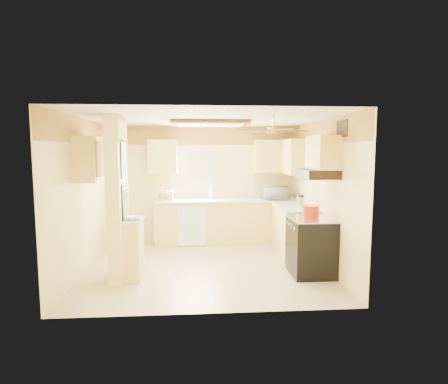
{
  "coord_description": "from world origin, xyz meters",
  "views": [
    {
      "loc": [
        -0.15,
        -6.28,
        1.99
      ],
      "look_at": [
        0.34,
        0.35,
        1.24
      ],
      "focal_mm": 30.0,
      "sensor_mm": 36.0,
      "label": 1
    }
  ],
  "objects": [
    {
      "name": "dish_rack",
      "position": [
        -0.8,
        1.61,
        1.01
      ],
      "size": [
        0.36,
        0.27,
        0.2
      ],
      "color": "#DDBB7F",
      "rests_on": "countertop_back"
    },
    {
      "name": "ceiling_fan",
      "position": [
        1.0,
        -0.7,
        2.29
      ],
      "size": [
        1.15,
        1.15,
        0.26
      ],
      "color": "gold",
      "rests_on": "ceiling"
    },
    {
      "name": "window",
      "position": [
        -0.25,
        1.89,
        1.55
      ],
      "size": [
        0.92,
        0.02,
        1.02
      ],
      "color": "white",
      "rests_on": "wall_back"
    },
    {
      "name": "upper_cab_back_right",
      "position": [
        1.55,
        1.72,
        1.85
      ],
      "size": [
        0.9,
        0.35,
        0.7
      ],
      "primitive_type": "cube",
      "color": "#E5D063",
      "rests_on": "wall_back"
    },
    {
      "name": "upper_cab_over_stove",
      "position": [
        1.82,
        -0.55,
        1.95
      ],
      "size": [
        0.35,
        0.76,
        0.52
      ],
      "primitive_type": "cube",
      "color": "#E5D063",
      "rests_on": "wall_right"
    },
    {
      "name": "countertop_back",
      "position": [
        0.5,
        1.59,
        0.92
      ],
      "size": [
        3.04,
        0.64,
        0.04
      ],
      "primitive_type": "cube",
      "color": "silver",
      "rests_on": "lower_cabinets_back"
    },
    {
      "name": "ceiling_light_panel",
      "position": [
        0.1,
        0.5,
        2.46
      ],
      "size": [
        1.35,
        0.95,
        0.06
      ],
      "color": "brown",
      "rests_on": "ceiling"
    },
    {
      "name": "ledge_top",
      "position": [
        -1.13,
        -0.55,
        0.92
      ],
      "size": [
        0.28,
        0.58,
        0.04
      ],
      "primitive_type": "cube",
      "color": "silver",
      "rests_on": "partition_ledge"
    },
    {
      "name": "lower_cabinets_back",
      "position": [
        0.5,
        1.6,
        0.45
      ],
      "size": [
        3.0,
        0.6,
        0.9
      ],
      "primitive_type": "cube",
      "color": "#E5D063",
      "rests_on": "floor"
    },
    {
      "name": "wall_front",
      "position": [
        0.0,
        -1.9,
        1.25
      ],
      "size": [
        4.0,
        0.0,
        4.0
      ],
      "primitive_type": "plane",
      "rotation": [
        -1.57,
        0.0,
        0.0
      ],
      "color": "#FCE49A",
      "rests_on": "floor"
    },
    {
      "name": "stove",
      "position": [
        1.67,
        -0.55,
        0.46
      ],
      "size": [
        0.68,
        0.77,
        0.92
      ],
      "color": "black",
      "rests_on": "floor"
    },
    {
      "name": "wallpaper_border",
      "position": [
        0.0,
        1.88,
        2.3
      ],
      "size": [
        4.0,
        0.02,
        0.4
      ],
      "primitive_type": "cube",
      "color": "#F7BE49",
      "rests_on": "wall_back"
    },
    {
      "name": "poster_nashville",
      "position": [
        -1.24,
        -0.55,
        1.2
      ],
      "size": [
        0.02,
        0.42,
        0.57
      ],
      "color": "black",
      "rests_on": "partition_column"
    },
    {
      "name": "dishwasher_panel",
      "position": [
        -0.25,
        1.29,
        0.43
      ],
      "size": [
        0.58,
        0.02,
        0.8
      ],
      "primitive_type": "cube",
      "color": "white",
      "rests_on": "lower_cabinets_back"
    },
    {
      "name": "vent_grate",
      "position": [
        1.98,
        -0.9,
        2.3
      ],
      "size": [
        0.02,
        0.4,
        0.25
      ],
      "primitive_type": "cube",
      "color": "black",
      "rests_on": "wall_right"
    },
    {
      "name": "utensil_crock",
      "position": [
        0.18,
        1.75,
        1.01
      ],
      "size": [
        0.11,
        0.11,
        0.23
      ],
      "color": "white",
      "rests_on": "countertop_back"
    },
    {
      "name": "microwave",
      "position": [
        1.53,
        1.56,
        1.08
      ],
      "size": [
        0.53,
        0.38,
        0.28
      ],
      "primitive_type": "imported",
      "rotation": [
        0.0,
        0.0,
        3.2
      ],
      "color": "white",
      "rests_on": "countertop_back"
    },
    {
      "name": "upper_cab_back_left",
      "position": [
        -0.85,
        1.72,
        1.85
      ],
      "size": [
        0.6,
        0.35,
        0.7
      ],
      "primitive_type": "cube",
      "color": "#E5D063",
      "rests_on": "wall_back"
    },
    {
      "name": "partition_column",
      "position": [
        -1.35,
        -0.55,
        1.25
      ],
      "size": [
        0.2,
        0.7,
        2.5
      ],
      "primitive_type": "cube",
      "color": "#FCE49A",
      "rests_on": "floor"
    },
    {
      "name": "upper_cab_left_wall",
      "position": [
        -1.82,
        -0.25,
        1.85
      ],
      "size": [
        0.35,
        0.75,
        0.7
      ],
      "primitive_type": "cube",
      "color": "#E5D063",
      "rests_on": "wall_left"
    },
    {
      "name": "ceiling",
      "position": [
        0.0,
        0.0,
        2.5
      ],
      "size": [
        4.0,
        4.0,
        0.0
      ],
      "primitive_type": "plane",
      "rotation": [
        3.14,
        0.0,
        0.0
      ],
      "color": "white",
      "rests_on": "wall_back"
    },
    {
      "name": "wall_right",
      "position": [
        2.0,
        0.0,
        1.25
      ],
      "size": [
        0.0,
        3.8,
        3.8
      ],
      "primitive_type": "plane",
      "rotation": [
        1.57,
        0.0,
        -1.57
      ],
      "color": "#FCE49A",
      "rests_on": "floor"
    },
    {
      "name": "dutch_oven",
      "position": [
        1.69,
        -0.43,
        1.01
      ],
      "size": [
        0.27,
        0.27,
        0.18
      ],
      "color": "red",
      "rests_on": "stove"
    },
    {
      "name": "countertop_right",
      "position": [
        1.69,
        0.6,
        0.92
      ],
      "size": [
        0.64,
        1.44,
        0.04
      ],
      "primitive_type": "cube",
      "color": "silver",
      "rests_on": "lower_cabinets_right"
    },
    {
      "name": "partition_ledge",
      "position": [
        -1.13,
        -0.55,
        0.45
      ],
      "size": [
        0.25,
        0.55,
        0.9
      ],
      "primitive_type": "cube",
      "color": "#E5D063",
      "rests_on": "floor"
    },
    {
      "name": "kettle",
      "position": [
        1.74,
        0.32,
        1.05
      ],
      "size": [
        0.16,
        0.16,
        0.24
      ],
      "color": "silver",
      "rests_on": "countertop_right"
    },
    {
      "name": "poster_menu",
      "position": [
        -1.24,
        -0.55,
        1.85
      ],
      "size": [
        0.02,
        0.42,
        0.57
      ],
      "color": "black",
      "rests_on": "partition_column"
    },
    {
      "name": "lower_cabinets_right",
      "position": [
        1.7,
        0.6,
        0.45
      ],
      "size": [
        0.6,
        1.4,
        0.9
      ],
      "primitive_type": "cube",
      "color": "#E5D063",
      "rests_on": "floor"
    },
    {
      "name": "range_hood",
      "position": [
        1.74,
        -0.55,
        1.62
      ],
      "size": [
        0.5,
        0.76,
        0.14
      ],
      "primitive_type": "cube",
      "color": "black",
      "rests_on": "upper_cab_over_stove"
    },
    {
      "name": "wall_left",
      "position": [
        -2.0,
        0.0,
        1.25
      ],
      "size": [
        0.0,
        3.8,
        3.8
      ],
      "primitive_type": "plane",
      "rotation": [
        1.57,
        0.0,
        1.57
      ],
      "color": "#FCE49A",
      "rests_on": "floor"
    },
    {
      "name": "bowl",
      "position": [
        -1.1,
        -0.64,
        0.97
      ],
      "size": [
        0.31,
        0.31,
        0.06
      ],
      "primitive_type": "imported",
      "rotation": [
        0.0,
        0.0,
        0.4
      ],
      "color": "white",
      "rests_on": "ledge_top"
    },
    {
      "name": "floor",
      "position": [
        0.0,
        0.0,
        0.0
      ],
      "size": [
        4.0,
        4.0,
        0.0
      ],
      "primitive_type": "plane",
      "color": "tan",
      "rests_on": "ground"
    },
    {
      "name": "upper_cab_right",
      "position": [
        1.82,
        1.25,
        1.85
      ],
      "size": [
        0.35,
        1.0,
        0.7
      ],
      "primitive_type": "cube",
      "color": "#E5D063",
      "rests_on": "wall_right"
    },
    {
      "name": "wall_back",
      "position": [
        0.0,
        1.9,
        1.25
      ],
      "size": [
        4.0,
        0.0,
        4.0
      ],
      "primitive_type": "plane",
      "rotation": [
        1.57,
        0.0,
        0.0
      ],
      "color": "#FCE49A",
      "rests_on": "floor"
    }
  ]
}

